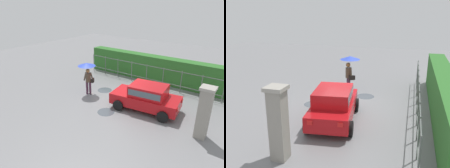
{
  "view_description": "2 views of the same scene",
  "coord_description": "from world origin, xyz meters",
  "views": [
    {
      "loc": [
        6.18,
        -9.38,
        5.65
      ],
      "look_at": [
        -0.67,
        -0.23,
        1.03
      ],
      "focal_mm": 32.95,
      "sensor_mm": 36.0,
      "label": 1
    },
    {
      "loc": [
        11.0,
        2.88,
        4.61
      ],
      "look_at": [
        -0.46,
        -0.52,
        1.03
      ],
      "focal_mm": 40.53,
      "sensor_mm": 36.0,
      "label": 2
    }
  ],
  "objects": [
    {
      "name": "car",
      "position": [
        1.59,
        -0.09,
        0.8
      ],
      "size": [
        3.9,
        2.24,
        1.48
      ],
      "rotation": [
        0.0,
        0.0,
        3.27
      ],
      "color": "#B71116",
      "rests_on": "ground"
    },
    {
      "name": "puddle_near",
      "position": [
        -0.01,
        -1.68,
        0.0
      ],
      "size": [
        0.94,
        0.94,
        0.0
      ],
      "primitive_type": "cylinder",
      "color": "#4C545B",
      "rests_on": "ground"
    },
    {
      "name": "gate_pillar",
      "position": [
        4.73,
        -0.88,
        1.24
      ],
      "size": [
        0.6,
        0.6,
        2.42
      ],
      "color": "gray",
      "rests_on": "ground"
    },
    {
      "name": "hedge_row",
      "position": [
        -0.2,
        4.34,
        0.95
      ],
      "size": [
        11.08,
        0.9,
        1.9
      ],
      "primitive_type": "cube",
      "color": "#2D6B28",
      "rests_on": "ground"
    },
    {
      "name": "pedestrian",
      "position": [
        -2.45,
        -0.43,
        1.59
      ],
      "size": [
        1.12,
        1.12,
        2.07
      ],
      "rotation": [
        0.0,
        0.0,
        2.11
      ],
      "color": "#47283D",
      "rests_on": "ground"
    },
    {
      "name": "fence_section",
      "position": [
        -0.2,
        3.28,
        0.83
      ],
      "size": [
        10.13,
        0.05,
        1.5
      ],
      "color": "#59605B",
      "rests_on": "ground"
    },
    {
      "name": "ground_plane",
      "position": [
        0.0,
        0.0,
        0.0
      ],
      "size": [
        40.0,
        40.0,
        0.0
      ],
      "primitive_type": "plane",
      "color": "slate"
    },
    {
      "name": "puddle_far",
      "position": [
        -1.92,
        0.61,
        0.0
      ],
      "size": [
        0.97,
        0.97,
        0.0
      ],
      "primitive_type": "cylinder",
      "color": "#4C545B",
      "rests_on": "ground"
    }
  ]
}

